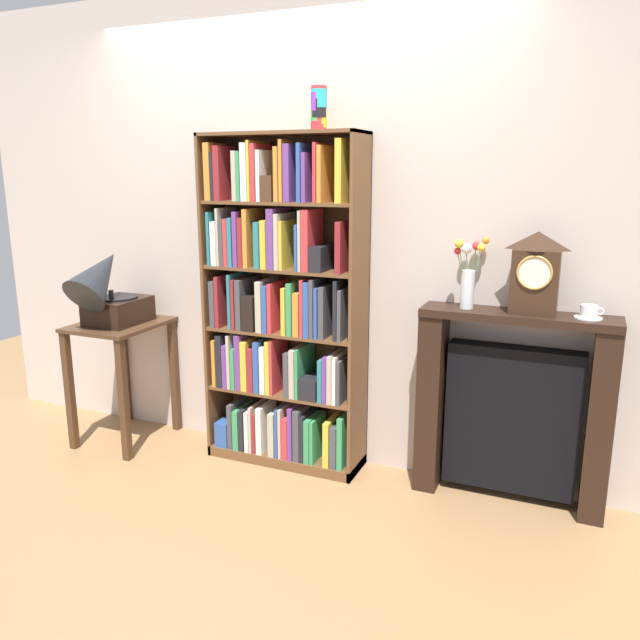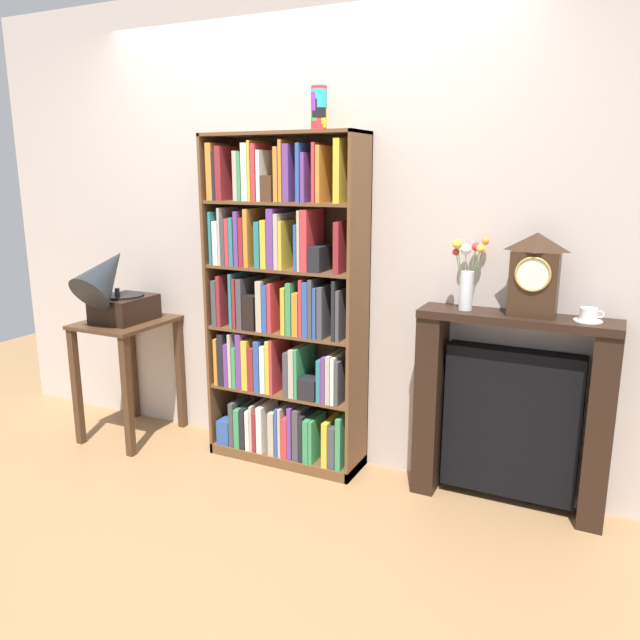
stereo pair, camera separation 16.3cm
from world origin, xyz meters
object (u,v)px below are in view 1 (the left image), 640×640
bookshelf (281,317)px  gramophone (107,289)px  side_table_left (122,354)px  flower_vase (468,274)px  teacup_with_saucer (589,313)px  cup_stack (319,109)px  mantel_clock (535,273)px  fireplace_mantel (512,409)px

bookshelf → gramophone: bearing=-168.8°
side_table_left → flower_vase: (2.07, 0.18, 0.61)m
teacup_with_saucer → cup_stack: bearing=-179.0°
side_table_left → gramophone: size_ratio=1.44×
mantel_clock → flower_vase: size_ratio=1.12×
mantel_clock → flower_vase: 0.32m
cup_stack → side_table_left: bearing=-173.7°
bookshelf → flower_vase: bookshelf is taller
side_table_left → fireplace_mantel: size_ratio=0.76×
flower_vase → bookshelf: bearing=-177.2°
flower_vase → teacup_with_saucer: bearing=-1.2°
teacup_with_saucer → gramophone: bearing=-174.7°
gramophone → flower_vase: bearing=7.1°
flower_vase → teacup_with_saucer: (0.57, -0.01, -0.14)m
side_table_left → flower_vase: bearing=4.8°
gramophone → cup_stack: bearing=9.9°
side_table_left → fireplace_mantel: 2.33m
cup_stack → fireplace_mantel: size_ratio=0.22×
gramophone → flower_vase: (2.07, 0.26, 0.19)m
flower_vase → mantel_clock: bearing=-2.6°
mantel_clock → cup_stack: bearing=-178.9°
fireplace_mantel → flower_vase: flower_vase is taller
mantel_clock → teacup_with_saucer: mantel_clock is taller
side_table_left → flower_vase: 2.16m
fireplace_mantel → flower_vase: bearing=-178.7°
gramophone → fireplace_mantel: 2.39m
bookshelf → teacup_with_saucer: bookshelf is taller
cup_stack → flower_vase: bearing=2.5°
bookshelf → gramophone: size_ratio=3.53×
cup_stack → gramophone: cup_stack is taller
mantel_clock → bookshelf: bearing=-178.5°
mantel_clock → flower_vase: bearing=177.4°
cup_stack → fireplace_mantel: bearing=2.2°
fireplace_mantel → teacup_with_saucer: size_ratio=7.67×
mantel_clock → side_table_left: bearing=-176.1°
fireplace_mantel → mantel_clock: (0.06, -0.02, 0.70)m
gramophone → fireplace_mantel: size_ratio=0.53×
side_table_left → teacup_with_saucer: bearing=3.6°
cup_stack → gramophone: size_ratio=0.42×
mantel_clock → flower_vase: (-0.32, 0.01, -0.03)m
gramophone → fireplace_mantel: gramophone is taller
cup_stack → side_table_left: cup_stack is taller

